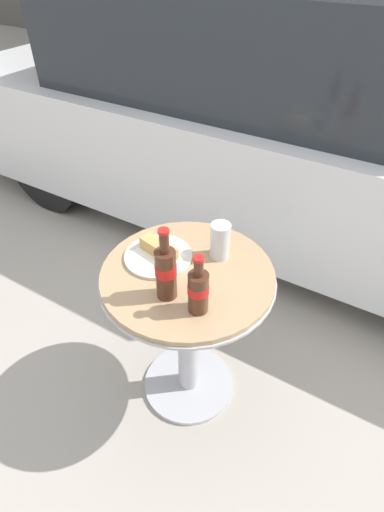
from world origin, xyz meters
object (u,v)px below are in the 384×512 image
Objects in this scene: bistro_table at (188,313)px; drinking_glass at (220,242)px; cola_bottle_left at (198,290)px; parked_car at (277,116)px; cola_bottle_right at (166,271)px; lunch_plate_near at (158,254)px.

drinking_glass is at bearing 68.55° from bistro_table.
cola_bottle_left is at bearing -76.27° from drinking_glass.
parked_car is (-0.36, 1.47, -0.10)m from drinking_glass.
lunch_plate_near is (-0.13, 0.14, -0.09)m from cola_bottle_right.
bistro_table is 1.64m from parked_car.
lunch_plate_near is (-0.25, 0.14, -0.07)m from cola_bottle_left.
parked_car is (-0.42, 1.73, -0.12)m from cola_bottle_left.
bistro_table is 2.65× the size of cola_bottle_right.
drinking_glass is (-0.06, 0.26, -0.02)m from cola_bottle_left.
drinking_glass is at bearing 78.75° from cola_bottle_right.
bistro_table is 0.34m from cola_bottle_left.
cola_bottle_right reaches higher than bistro_table.
cola_bottle_right is 0.06× the size of parked_car.
parked_car is at bearing 103.74° from cola_bottle_left.
lunch_plate_near is at bearing 173.45° from bistro_table.
bistro_table is 0.26m from lunch_plate_near.
parked_car reaches higher than bistro_table.
bistro_table is 3.26× the size of cola_bottle_left.
cola_bottle_right reaches higher than drinking_glass.
parked_car is (-0.18, 1.59, -0.06)m from lunch_plate_near.
parked_car is at bearing 100.84° from bistro_table.
cola_bottle_left is 0.87× the size of lunch_plate_near.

